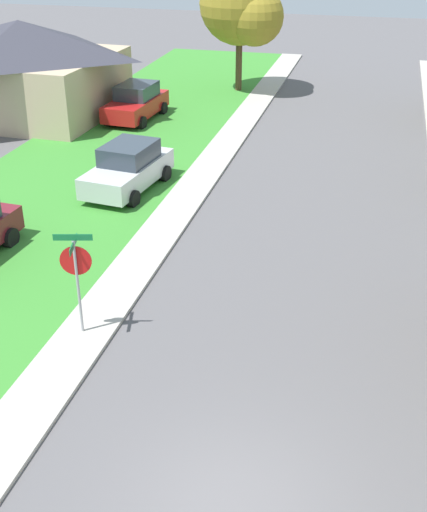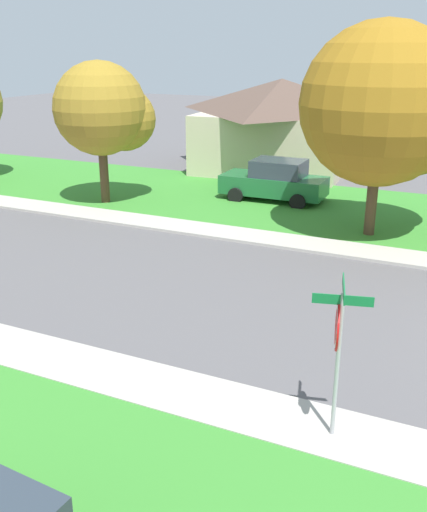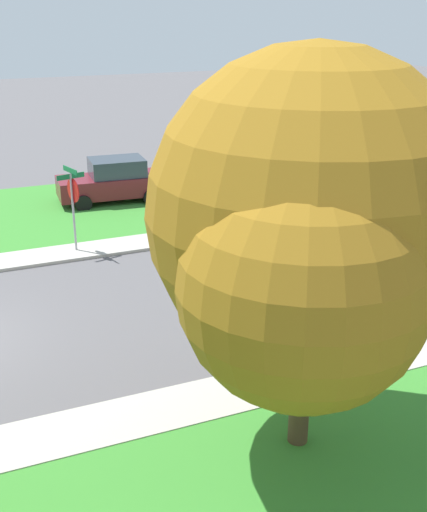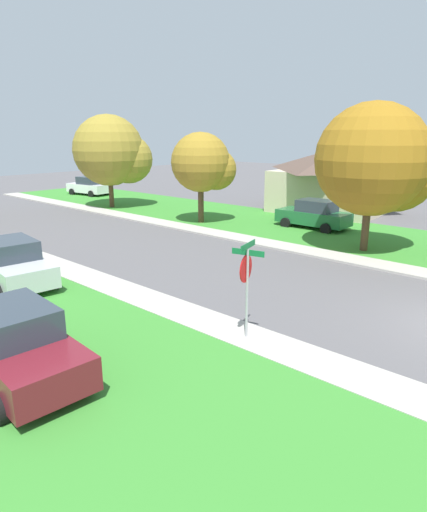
{
  "view_description": "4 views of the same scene",
  "coord_description": "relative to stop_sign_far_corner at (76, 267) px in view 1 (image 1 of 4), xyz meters",
  "views": [
    {
      "loc": [
        1.79,
        -8.25,
        9.51
      ],
      "look_at": [
        -1.98,
        6.63,
        1.4
      ],
      "focal_mm": 46.89,
      "sensor_mm": 36.0,
      "label": 1
    },
    {
      "loc": [
        -12.83,
        2.75,
        6.08
      ],
      "look_at": [
        -1.04,
        8.24,
        1.4
      ],
      "focal_mm": 40.69,
      "sensor_mm": 36.0,
      "label": 2
    },
    {
      "loc": [
        15.01,
        0.65,
        7.42
      ],
      "look_at": [
        0.6,
        6.83,
        1.4
      ],
      "focal_mm": 46.03,
      "sensor_mm": 36.0,
      "label": 3
    },
    {
      "loc": [
        -13.68,
        -2.4,
        5.49
      ],
      "look_at": [
        -2.66,
        7.45,
        1.4
      ],
      "focal_mm": 30.88,
      "sensor_mm": 36.0,
      "label": 4
    }
  ],
  "objects": [
    {
      "name": "car_red_driveway_right",
      "position": [
        -5.1,
        17.91,
        -1.01
      ],
      "size": [
        2.27,
        4.42,
        1.76
      ],
      "color": "red",
      "rests_on": "ground"
    },
    {
      "name": "lawn_west",
      "position": [
        -4.63,
        7.62,
        -1.85
      ],
      "size": [
        8.0,
        56.0,
        0.08
      ],
      "primitive_type": "cube",
      "color": "#38842D",
      "rests_on": "ground"
    },
    {
      "name": "sidewalk_west",
      "position": [
        0.07,
        7.62,
        -1.84
      ],
      "size": [
        1.4,
        56.0,
        0.1
      ],
      "primitive_type": "cube",
      "color": "#ADA89E",
      "rests_on": "ground"
    },
    {
      "name": "house_left_setback",
      "position": [
        -10.71,
        17.45,
        0.49
      ],
      "size": [
        9.38,
        8.24,
        4.6
      ],
      "color": "tan",
      "rests_on": "ground"
    },
    {
      "name": "tree_across_right",
      "position": [
        -1.2,
        24.58,
        2.7
      ],
      "size": [
        4.71,
        4.38,
        6.93
      ],
      "color": "#4C3823",
      "rests_on": "ground"
    },
    {
      "name": "ground_plane",
      "position": [
        4.77,
        -4.38,
        -1.89
      ],
      "size": [
        120.0,
        120.0,
        0.0
      ],
      "primitive_type": "plane",
      "color": "#565456"
    },
    {
      "name": "car_silver_across_road",
      "position": [
        -2.22,
        9.18,
        -1.01
      ],
      "size": [
        2.43,
        4.49,
        1.76
      ],
      "color": "silver",
      "rests_on": "ground"
    },
    {
      "name": "stop_sign_far_corner",
      "position": [
        0.0,
        0.0,
        0.0
      ],
      "size": [
        0.9,
        0.9,
        2.77
      ],
      "color": "#9E9EA3",
      "rests_on": "ground"
    }
  ]
}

